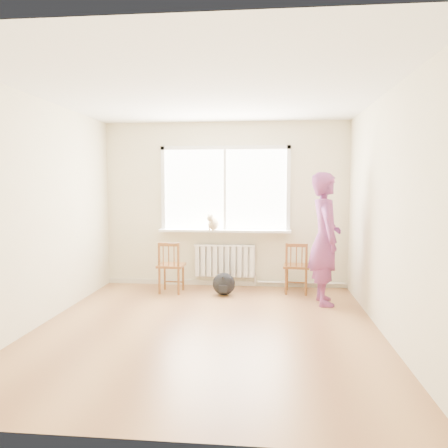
% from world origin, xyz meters
% --- Properties ---
extents(floor, '(4.50, 4.50, 0.00)m').
position_xyz_m(floor, '(0.00, 0.00, 0.00)').
color(floor, '#A47143').
rests_on(floor, ground).
extents(ceiling, '(4.50, 4.50, 0.00)m').
position_xyz_m(ceiling, '(0.00, 0.00, 2.70)').
color(ceiling, white).
rests_on(ceiling, back_wall).
extents(back_wall, '(4.00, 0.01, 2.70)m').
position_xyz_m(back_wall, '(0.00, 2.25, 1.35)').
color(back_wall, beige).
rests_on(back_wall, ground).
extents(window, '(2.12, 0.05, 1.42)m').
position_xyz_m(window, '(0.00, 2.22, 1.66)').
color(window, white).
rests_on(window, back_wall).
extents(windowsill, '(2.15, 0.22, 0.04)m').
position_xyz_m(windowsill, '(0.00, 2.14, 0.93)').
color(windowsill, white).
rests_on(windowsill, back_wall).
extents(radiator, '(1.00, 0.12, 0.55)m').
position_xyz_m(radiator, '(0.00, 2.16, 0.44)').
color(radiator, white).
rests_on(radiator, back_wall).
extents(heating_pipe, '(1.40, 0.04, 0.04)m').
position_xyz_m(heating_pipe, '(1.25, 2.19, 0.08)').
color(heating_pipe, silver).
rests_on(heating_pipe, back_wall).
extents(baseboard, '(4.00, 0.03, 0.08)m').
position_xyz_m(baseboard, '(0.00, 2.23, 0.04)').
color(baseboard, beige).
rests_on(baseboard, ground).
extents(chair_left, '(0.41, 0.39, 0.80)m').
position_xyz_m(chair_left, '(-0.79, 1.64, 0.40)').
color(chair_left, brown).
rests_on(chair_left, floor).
extents(chair_right, '(0.43, 0.41, 0.79)m').
position_xyz_m(chair_right, '(1.15, 1.80, 0.40)').
color(chair_right, brown).
rests_on(chair_right, floor).
extents(person, '(0.50, 0.71, 1.85)m').
position_xyz_m(person, '(1.50, 1.27, 0.93)').
color(person, '#AE3A53').
rests_on(person, floor).
extents(cat, '(0.25, 0.40, 0.28)m').
position_xyz_m(cat, '(-0.18, 2.05, 1.06)').
color(cat, beige).
rests_on(cat, windowsill).
extents(backpack, '(0.36, 0.29, 0.34)m').
position_xyz_m(backpack, '(0.04, 1.59, 0.17)').
color(backpack, black).
rests_on(backpack, floor).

